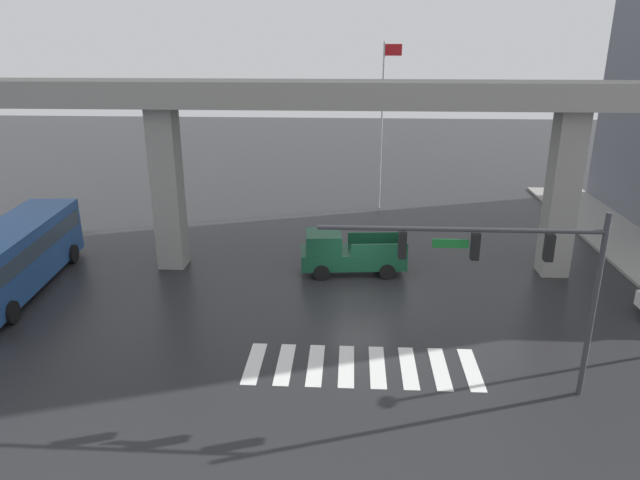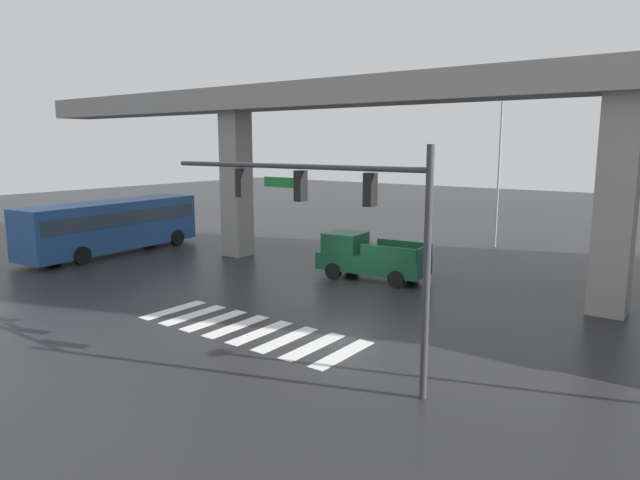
{
  "view_description": "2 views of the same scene",
  "coord_description": "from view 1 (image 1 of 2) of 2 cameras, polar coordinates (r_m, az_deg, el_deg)",
  "views": [
    {
      "loc": [
        -0.49,
        -24.14,
        11.12
      ],
      "look_at": [
        -1.83,
        0.24,
        2.53
      ],
      "focal_mm": 32.75,
      "sensor_mm": 36.0,
      "label": 1
    },
    {
      "loc": [
        12.75,
        -19.33,
        6.19
      ],
      "look_at": [
        -2.1,
        0.96,
        1.91
      ],
      "focal_mm": 31.59,
      "sensor_mm": 36.0,
      "label": 2
    }
  ],
  "objects": [
    {
      "name": "city_bus",
      "position": [
        29.54,
        -28.07,
        -1.54
      ],
      "size": [
        3.46,
        10.97,
        2.99
      ],
      "color": "#234C8C",
      "rests_on": "ground"
    },
    {
      "name": "pickup_truck",
      "position": [
        28.67,
        2.64,
        -1.33
      ],
      "size": [
        5.25,
        2.44,
        2.08
      ],
      "color": "#14472D",
      "rests_on": "ground"
    },
    {
      "name": "flagpole",
      "position": [
        38.78,
        6.21,
        11.96
      ],
      "size": [
        1.16,
        0.12,
        10.76
      ],
      "color": "silver",
      "rests_on": "ground"
    },
    {
      "name": "elevated_overpass",
      "position": [
        27.51,
        4.26,
        12.54
      ],
      "size": [
        50.95,
        2.43,
        9.17
      ],
      "color": "gray",
      "rests_on": "ground"
    },
    {
      "name": "traffic_signal_mast",
      "position": [
        18.73,
        18.19,
        -2.13
      ],
      "size": [
        8.69,
        0.32,
        6.2
      ],
      "color": "#38383D",
      "rests_on": "ground"
    },
    {
      "name": "crosswalk_stripes",
      "position": [
        21.25,
        4.1,
        -12.2
      ],
      "size": [
        8.25,
        2.8,
        0.01
      ],
      "color": "silver",
      "rests_on": "ground"
    },
    {
      "name": "ground_plane",
      "position": [
        26.58,
        3.94,
        -5.4
      ],
      "size": [
        120.0,
        120.0,
        0.0
      ],
      "primitive_type": "plane",
      "color": "#232326"
    }
  ]
}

